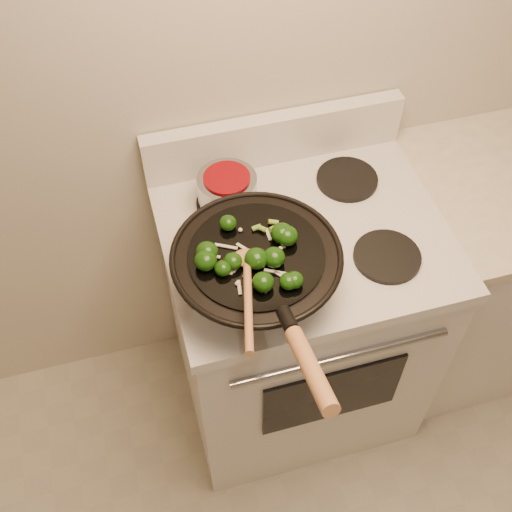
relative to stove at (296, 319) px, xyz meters
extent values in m
plane|color=beige|center=(0.15, 0.33, 0.83)|extent=(3.50, 0.00, 3.50)
cube|color=silver|center=(0.00, 0.00, -0.03)|extent=(0.76, 0.64, 0.88)
cube|color=silver|center=(0.00, 0.00, 0.43)|extent=(0.78, 0.66, 0.04)
cube|color=silver|center=(0.00, 0.30, 0.53)|extent=(0.78, 0.05, 0.16)
cylinder|color=#999BA1|center=(0.00, -0.33, 0.31)|extent=(0.60, 0.02, 0.02)
cube|color=black|center=(0.00, -0.33, 0.08)|extent=(0.42, 0.01, 0.28)
cylinder|color=black|center=(-0.18, -0.15, 0.46)|extent=(0.18, 0.18, 0.01)
cylinder|color=black|center=(0.18, -0.15, 0.46)|extent=(0.18, 0.18, 0.01)
cylinder|color=black|center=(-0.18, 0.15, 0.46)|extent=(0.18, 0.18, 0.01)
cylinder|color=black|center=(0.18, 0.15, 0.46)|extent=(0.18, 0.18, 0.01)
cube|color=white|center=(0.76, 0.03, -0.03)|extent=(0.81, 0.60, 0.88)
torus|color=black|center=(-0.18, -0.15, 0.58)|extent=(0.42, 0.42, 0.02)
cylinder|color=black|center=(-0.18, -0.15, 0.59)|extent=(0.33, 0.33, 0.01)
cylinder|color=black|center=(-0.18, -0.39, 0.65)|extent=(0.03, 0.07, 0.05)
cylinder|color=#AE7344|center=(-0.18, -0.53, 0.69)|extent=(0.04, 0.22, 0.10)
ellipsoid|color=#113508|center=(-0.10, -0.12, 0.60)|extent=(0.04, 0.04, 0.03)
cylinder|color=#497F2D|center=(-0.08, -0.12, 0.60)|extent=(0.02, 0.02, 0.02)
ellipsoid|color=#113508|center=(-0.12, -0.26, 0.61)|extent=(0.04, 0.04, 0.04)
ellipsoid|color=#113508|center=(-0.11, -0.13, 0.61)|extent=(0.06, 0.06, 0.05)
ellipsoid|color=#113508|center=(-0.19, -0.25, 0.61)|extent=(0.05, 0.05, 0.04)
cylinder|color=#497F2D|center=(-0.18, -0.25, 0.60)|extent=(0.02, 0.02, 0.02)
ellipsoid|color=#113508|center=(-0.13, -0.26, 0.61)|extent=(0.04, 0.04, 0.04)
ellipsoid|color=#113508|center=(-0.23, -0.05, 0.61)|extent=(0.04, 0.04, 0.04)
ellipsoid|color=#113508|center=(-0.30, -0.16, 0.61)|extent=(0.05, 0.05, 0.05)
cylinder|color=#497F2D|center=(-0.29, -0.16, 0.60)|extent=(0.02, 0.02, 0.02)
ellipsoid|color=#113508|center=(-0.15, -0.19, 0.61)|extent=(0.05, 0.05, 0.04)
ellipsoid|color=#113508|center=(-0.10, -0.14, 0.61)|extent=(0.05, 0.05, 0.05)
ellipsoid|color=#113508|center=(-0.27, -0.19, 0.61)|extent=(0.04, 0.04, 0.03)
cylinder|color=#497F2D|center=(-0.26, -0.19, 0.60)|extent=(0.02, 0.02, 0.01)
ellipsoid|color=#113508|center=(-0.15, -0.19, 0.61)|extent=(0.05, 0.05, 0.05)
ellipsoid|color=#113508|center=(-0.30, -0.13, 0.61)|extent=(0.05, 0.05, 0.05)
ellipsoid|color=#113508|center=(-0.19, -0.18, 0.61)|extent=(0.06, 0.06, 0.05)
cylinder|color=#497F2D|center=(-0.17, -0.18, 0.60)|extent=(0.02, 0.02, 0.02)
ellipsoid|color=#113508|center=(-0.24, -0.17, 0.61)|extent=(0.05, 0.05, 0.04)
cube|color=beige|center=(-0.25, -0.11, 0.59)|extent=(0.05, 0.03, 0.00)
cube|color=beige|center=(-0.21, -0.19, 0.59)|extent=(0.04, 0.05, 0.00)
cube|color=beige|center=(-0.21, -0.13, 0.59)|extent=(0.03, 0.04, 0.00)
cube|color=beige|center=(-0.15, -0.22, 0.59)|extent=(0.05, 0.03, 0.00)
cube|color=beige|center=(-0.19, -0.24, 0.59)|extent=(0.02, 0.04, 0.00)
cube|color=beige|center=(-0.24, -0.24, 0.59)|extent=(0.01, 0.04, 0.00)
cube|color=beige|center=(-0.29, -0.13, 0.59)|extent=(0.05, 0.03, 0.00)
cube|color=beige|center=(-0.14, -0.10, 0.59)|extent=(0.01, 0.04, 0.00)
cube|color=beige|center=(-0.24, -0.18, 0.59)|extent=(0.04, 0.04, 0.00)
cube|color=beige|center=(-0.14, -0.24, 0.59)|extent=(0.04, 0.05, 0.00)
cube|color=beige|center=(-0.11, -0.13, 0.59)|extent=(0.01, 0.06, 0.00)
cube|color=beige|center=(-0.20, -0.25, 0.59)|extent=(0.04, 0.05, 0.00)
cube|color=beige|center=(-0.23, -0.18, 0.59)|extent=(0.04, 0.03, 0.00)
cylinder|color=olive|center=(-0.13, -0.26, 0.60)|extent=(0.03, 0.03, 0.02)
cylinder|color=olive|center=(-0.15, -0.09, 0.60)|extent=(0.02, 0.02, 0.02)
cylinder|color=olive|center=(-0.11, -0.07, 0.60)|extent=(0.03, 0.03, 0.02)
cylinder|color=olive|center=(-0.16, -0.08, 0.60)|extent=(0.03, 0.02, 0.02)
cylinder|color=olive|center=(-0.12, -0.09, 0.60)|extent=(0.03, 0.02, 0.02)
sphere|color=beige|center=(-0.12, -0.13, 0.59)|extent=(0.01, 0.01, 0.01)
sphere|color=beige|center=(-0.12, -0.15, 0.59)|extent=(0.01, 0.01, 0.01)
sphere|color=beige|center=(-0.20, -0.07, 0.59)|extent=(0.01, 0.01, 0.01)
sphere|color=beige|center=(-0.25, -0.23, 0.59)|extent=(0.01, 0.01, 0.01)
sphere|color=beige|center=(-0.25, -0.18, 0.59)|extent=(0.01, 0.01, 0.01)
ellipsoid|color=#AE7344|center=(-0.21, -0.17, 0.60)|extent=(0.08, 0.07, 0.02)
cylinder|color=#AE7344|center=(-0.24, -0.31, 0.63)|extent=(0.09, 0.29, 0.08)
cylinder|color=#999BA1|center=(-0.18, 0.15, 0.51)|extent=(0.17, 0.17, 0.09)
cylinder|color=#71050B|center=(-0.18, 0.15, 0.56)|extent=(0.13, 0.13, 0.01)
cylinder|color=black|center=(-0.14, 0.02, 0.55)|extent=(0.05, 0.10, 0.02)
camera|label=1|loc=(-0.44, -1.07, 1.79)|focal=45.00mm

